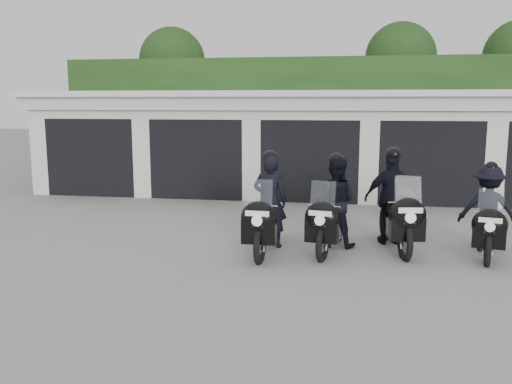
% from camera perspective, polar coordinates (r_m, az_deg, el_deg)
% --- Properties ---
extents(ground, '(80.00, 80.00, 0.00)m').
position_cam_1_polar(ground, '(9.30, 3.17, -7.28)').
color(ground, gray).
rests_on(ground, ground).
extents(garage_block, '(16.40, 6.80, 2.96)m').
position_cam_1_polar(garage_block, '(16.98, 6.24, 5.23)').
color(garage_block, silver).
rests_on(garage_block, ground).
extents(background_vegetation, '(20.00, 3.90, 5.80)m').
position_cam_1_polar(background_vegetation, '(21.77, 8.05, 9.68)').
color(background_vegetation, '#1A3714').
rests_on(background_vegetation, ground).
extents(police_bike_a, '(0.67, 2.14, 1.86)m').
position_cam_1_polar(police_bike_a, '(9.74, 1.19, -2.01)').
color(police_bike_a, black).
rests_on(police_bike_a, ground).
extents(police_bike_b, '(0.97, 2.06, 1.81)m').
position_cam_1_polar(police_bike_b, '(10.00, 8.10, -1.66)').
color(police_bike_b, black).
rests_on(police_bike_b, ground).
extents(police_bike_c, '(1.12, 2.18, 1.90)m').
position_cam_1_polar(police_bike_c, '(10.36, 14.34, -1.23)').
color(police_bike_c, black).
rests_on(police_bike_c, ground).
extents(police_bike_d, '(1.10, 1.91, 1.69)m').
position_cam_1_polar(police_bike_d, '(10.44, 23.26, -2.12)').
color(police_bike_d, black).
rests_on(police_bike_d, ground).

